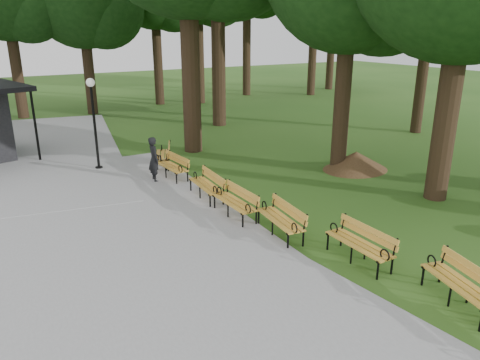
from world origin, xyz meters
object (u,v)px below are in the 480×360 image
person (154,159)px  bench_3 (280,220)px  bench_2 (359,244)px  bench_1 (461,285)px  dirt_mound (356,161)px  bench_4 (235,203)px  bench_7 (163,156)px  bench_5 (206,185)px  lamp_post (93,106)px  bench_6 (171,166)px

person → bench_3: 6.10m
bench_2 → bench_1: bearing=10.8°
dirt_mound → bench_4: bench_4 is taller
bench_4 → bench_7: (0.11, 5.88, 0.00)m
bench_3 → bench_7: 7.56m
dirt_mound → bench_5: size_ratio=1.17×
bench_2 → bench_4: 3.97m
lamp_post → bench_6: 3.78m
lamp_post → bench_2: lamp_post is taller
dirt_mound → bench_2: (-5.22, -5.47, 0.08)m
bench_3 → bench_6: size_ratio=1.00×
lamp_post → bench_3: (2.59, -8.48, -2.04)m
bench_3 → bench_7: bearing=-171.1°
lamp_post → bench_1: size_ratio=1.84×
bench_2 → bench_3: 2.25m
dirt_mound → bench_1: (-4.78, -7.80, 0.08)m
dirt_mound → bench_6: size_ratio=1.17×
bench_7 → bench_1: bearing=29.9°
bench_3 → bench_6: bearing=-167.8°
lamp_post → bench_4: size_ratio=1.84×
bench_4 → bench_6: same height
bench_2 → bench_7: size_ratio=1.00×
bench_1 → bench_2: bearing=-154.9°
dirt_mound → bench_4: (-6.38, -1.67, 0.08)m
person → bench_1: bearing=-163.2°
bench_1 → bench_5: bearing=-153.9°
person → bench_4: 4.37m
dirt_mound → bench_1: 9.15m
bench_2 → bench_4: bearing=-162.8°
bench_2 → bench_7: (-1.05, 9.68, 0.00)m
bench_6 → bench_5: bearing=-1.4°
bench_3 → lamp_post: bearing=-156.4°
person → bench_4: size_ratio=0.85×
bench_6 → bench_4: bearing=-2.4°
bench_6 → bench_7: same height
dirt_mound → bench_2: 7.56m
bench_3 → bench_4: size_ratio=1.00×
bench_4 → dirt_mound: bearing=104.3°
bench_1 → bench_7: size_ratio=1.00×
lamp_post → bench_4: (2.18, -6.80, -2.04)m
bench_1 → bench_7: same height
bench_4 → person: bearing=-169.5°
person → bench_2: person is taller
lamp_post → bench_4: bearing=-72.2°
dirt_mound → bench_7: size_ratio=1.17×
bench_4 → bench_5: 1.78m
person → bench_3: person is taller
person → bench_3: size_ratio=0.85×
person → bench_3: bearing=-164.6°
person → bench_4: person is taller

